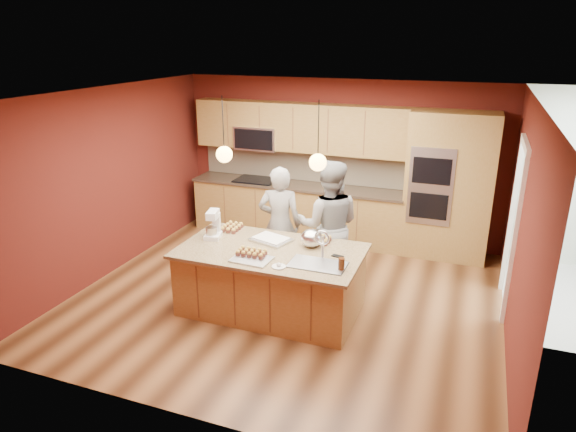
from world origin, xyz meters
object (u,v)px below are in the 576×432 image
at_px(island, 272,279).
at_px(person_left, 280,224).
at_px(stand_mixer, 213,226).
at_px(mixing_bowl, 311,238).
at_px(person_right, 329,226).

bearing_deg(island, person_left, 105.07).
bearing_deg(island, stand_mixer, 172.52).
bearing_deg(person_left, stand_mixer, 38.63).
xyz_separation_m(island, person_left, (-0.24, 0.90, 0.41)).
relative_size(island, stand_mixer, 6.20).
relative_size(stand_mixer, mixing_bowl, 1.32).
xyz_separation_m(person_right, stand_mixer, (-1.35, -0.78, 0.09)).
bearing_deg(stand_mixer, island, -21.36).
bearing_deg(stand_mixer, mixing_bowl, -6.86).
bearing_deg(mixing_bowl, island, -147.38).
bearing_deg(person_right, stand_mixer, 16.88).
distance_m(stand_mixer, mixing_bowl, 1.31).
height_order(person_left, stand_mixer, person_left).
relative_size(person_left, person_right, 0.92).
height_order(person_right, stand_mixer, person_right).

